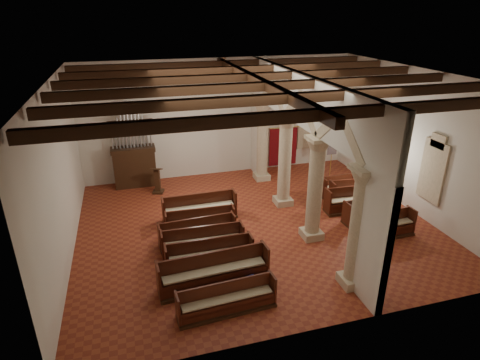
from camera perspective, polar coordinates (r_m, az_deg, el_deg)
The scene contains 32 objects.
floor at distance 16.58m, azimuth 2.19°, elevation -6.41°, with size 14.00×14.00×0.00m, color maroon.
ceiling at distance 14.57m, azimuth 2.56°, elevation 14.56°, with size 14.00×14.00×0.00m, color black.
wall_back at distance 20.85m, azimuth -2.82°, elevation 8.79°, with size 14.00×0.02×6.00m, color silver.
wall_front at distance 10.32m, azimuth 12.84°, elevation -7.63°, with size 14.00×0.02×6.00m, color silver.
wall_left at distance 14.83m, azimuth -24.31°, elevation 0.58°, with size 0.02×12.00×6.00m, color silver.
wall_right at distance 18.63m, azimuth 23.37°, elevation 5.12°, with size 0.02×12.00×6.00m, color silver.
ceiling_beams at distance 14.60m, azimuth 2.54°, elevation 13.86°, with size 13.80×11.80×0.30m, color #321C10, non-canonical shape.
arcade at distance 15.77m, azimuth 8.65°, elevation 5.89°, with size 0.90×11.90×6.00m.
window_right_a at distance 17.80m, azimuth 25.82°, elevation 1.15°, with size 0.03×1.00×2.20m, color #337460.
window_right_b at distance 20.74m, azimuth 18.80°, elevation 5.19°, with size 0.03×1.00×2.20m, color #337460.
window_back at distance 22.66m, azimuth 9.74°, elevation 7.57°, with size 1.00×0.03×2.20m, color #337460.
pipe_organ at distance 20.35m, azimuth -14.84°, elevation 2.85°, with size 2.10×0.85×4.40m.
lectern at distance 19.53m, azimuth -11.65°, elevation -0.26°, with size 0.65×0.69×1.36m.
dossal_curtain at distance 22.32m, azimuth 6.12°, elevation 4.75°, with size 1.80×0.07×2.17m.
processional_banner at distance 21.29m, azimuth 12.78°, elevation 2.28°, with size 0.52×0.66×2.27m.
hymnal_box_a at distance 13.12m, azimuth 1.63°, elevation -14.10°, with size 0.27×0.22×0.27m, color #151691.
hymnal_box_b at distance 14.47m, azimuth 0.27°, elevation -10.03°, with size 0.32×0.26×0.32m, color #16309A.
hymnal_box_c at distance 15.93m, azimuth -1.00°, elevation -6.66°, with size 0.31×0.25×0.31m, color navy.
tube_heater_a at distance 12.47m, azimuth -3.14°, elevation -16.92°, with size 0.09×0.09×0.87m, color white.
tube_heater_b at distance 12.39m, azimuth -5.59°, elevation -17.34°, with size 0.09×0.09×0.88m, color silver.
nave_pew_0 at distance 12.19m, azimuth -1.87°, elevation -17.06°, with size 2.97×0.81×0.95m.
nave_pew_1 at distance 13.11m, azimuth -3.68°, elevation -13.42°, with size 3.60×0.99×1.15m.
nave_pew_2 at distance 13.93m, azimuth -4.32°, elevation -11.13°, with size 2.98×0.72×1.05m.
nave_pew_3 at distance 14.66m, azimuth -5.26°, elevation -9.24°, with size 2.96×0.78×1.04m.
nave_pew_4 at distance 15.31m, azimuth -6.02°, elevation -7.83°, with size 2.93×0.81×0.99m.
nave_pew_5 at distance 16.04m, azimuth -5.63°, elevation -6.30°, with size 2.74×0.72×0.96m.
nave_pew_6 at distance 16.92m, azimuth -5.72°, elevation -4.44°, with size 3.09×0.78×1.11m.
aisle_pew_0 at distance 16.75m, azimuth 20.60°, elevation -6.32°, with size 1.91×0.76×1.04m.
aisle_pew_1 at distance 17.40m, azimuth 17.30°, elevation -4.71°, with size 1.87×0.80×1.02m.
aisle_pew_2 at distance 18.09m, azimuth 15.08°, elevation -3.24°, with size 2.04×0.83×1.10m.
aisle_pew_3 at distance 18.91m, azimuth 15.41°, elevation -2.09°, with size 1.93×0.86×1.09m.
aisle_pew_4 at distance 19.43m, azimuth 13.85°, elevation -1.31°, with size 1.77×0.77×1.01m.
Camera 1 is at (-4.55, -13.67, 8.20)m, focal length 30.00 mm.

